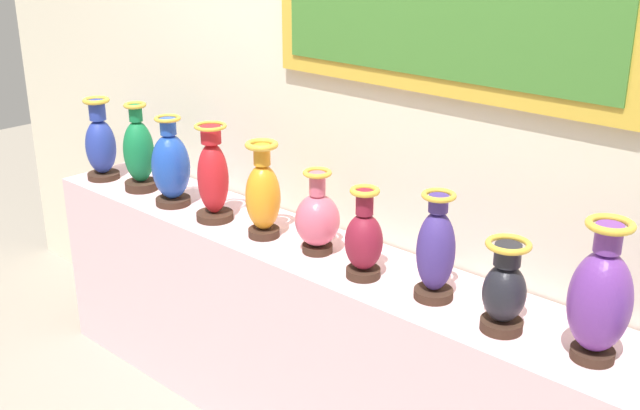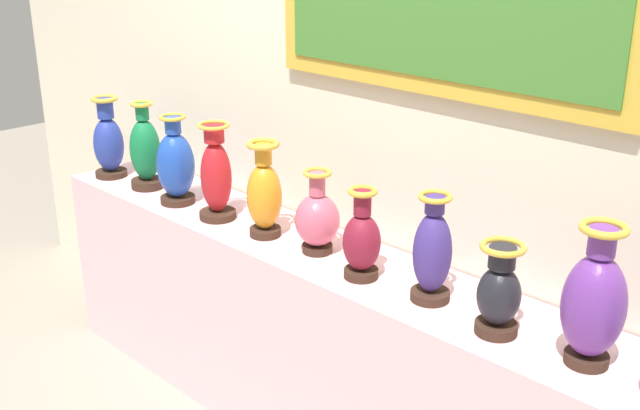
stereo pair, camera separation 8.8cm
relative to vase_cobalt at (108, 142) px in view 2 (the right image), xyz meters
name	(u,v)px [view 2 (the right image)]	position (x,y,z in m)	size (l,w,h in m)	color
display_shelf	(320,348)	(1.32, 0.07, -0.58)	(2.92, 0.42, 0.83)	beige
back_wall	(373,88)	(1.33, 0.34, 0.40)	(5.09, 0.14, 2.77)	beige
vase_cobalt	(108,142)	(0.00, 0.00, 0.00)	(0.15, 0.15, 0.38)	#382319
vase_emerald	(145,152)	(0.26, 0.03, 0.00)	(0.15, 0.15, 0.40)	#382319
vase_sapphire	(176,165)	(0.52, 0.01, 0.00)	(0.16, 0.16, 0.39)	#382319
vase_crimson	(216,176)	(0.79, 0.01, 0.01)	(0.15, 0.15, 0.40)	#382319
vase_amber	(264,194)	(1.07, 0.03, 0.00)	(0.14, 0.14, 0.38)	#382319
vase_rose	(317,219)	(1.32, 0.06, -0.03)	(0.16, 0.16, 0.32)	#382319
vase_burgundy	(362,240)	(1.58, 0.01, -0.03)	(0.13, 0.13, 0.32)	#382319
vase_indigo	(432,253)	(1.85, 0.04, 0.00)	(0.13, 0.13, 0.36)	#382319
vase_onyx	(499,292)	(2.12, 0.01, -0.03)	(0.14, 0.14, 0.29)	#382319
vase_violet	(594,303)	(2.39, 0.04, 0.02)	(0.17, 0.17, 0.42)	#382319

